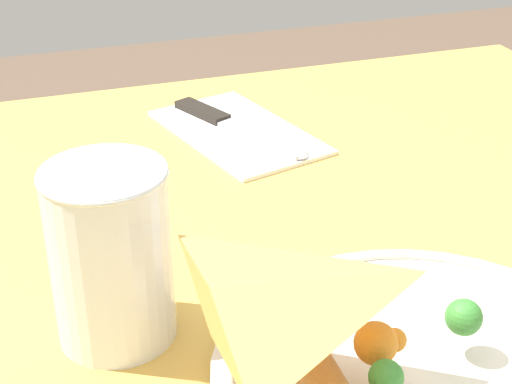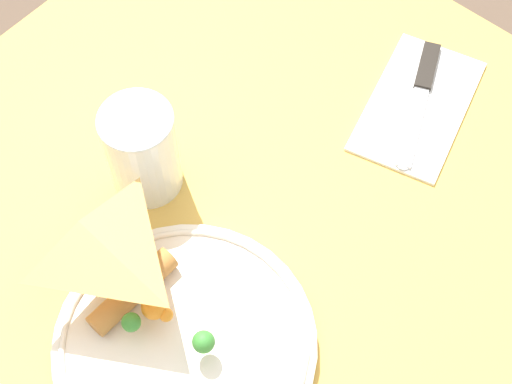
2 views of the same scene
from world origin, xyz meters
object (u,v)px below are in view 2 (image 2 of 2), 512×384
plate_pizza (182,340)px  butter_knife (420,97)px  milk_glass (143,153)px  napkin_folded (418,106)px  dining_table (228,332)px

plate_pizza → butter_knife: size_ratio=1.46×
milk_glass → butter_knife: size_ratio=0.67×
plate_pizza → butter_knife: (-0.38, 0.01, -0.01)m
plate_pizza → napkin_folded: (-0.38, 0.01, -0.01)m
milk_glass → dining_table: bearing=73.4°
dining_table → butter_knife: (-0.32, 0.01, 0.13)m
dining_table → milk_glass: milk_glass is taller
dining_table → napkin_folded: 0.33m
butter_knife → dining_table: bearing=-26.3°
milk_glass → napkin_folded: bearing=148.5°
plate_pizza → milk_glass: size_ratio=2.19×
butter_knife → napkin_folded: bearing=0.0°
milk_glass → napkin_folded: (-0.27, 0.16, -0.05)m
napkin_folded → butter_knife: butter_knife is taller
plate_pizza → milk_glass: milk_glass is taller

